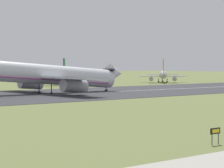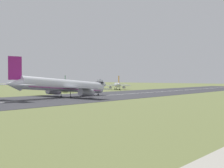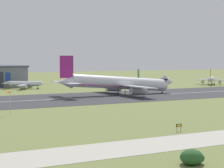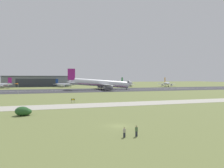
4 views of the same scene
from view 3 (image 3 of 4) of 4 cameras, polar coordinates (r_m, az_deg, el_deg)
ground_plane at (r=111.04m, az=4.34°, el=-4.66°), size 721.82×721.82×0.00m
runway_strip at (r=165.51m, az=-7.29°, el=-1.99°), size 481.82×48.61×0.06m
runway_centreline at (r=165.51m, az=-7.29°, el=-1.98°), size 433.64×0.70×0.01m
taxiway_road at (r=89.40m, az=14.11°, el=-6.72°), size 361.36×11.84×0.05m
airplane_landing at (r=182.37m, az=1.04°, el=0.09°), size 55.31×44.29×16.49m
airplane_parked_west at (r=223.77m, az=-11.36°, el=0.02°), size 20.62×21.68×8.25m
airplane_parked_centre at (r=260.22m, az=12.84°, el=0.60°), size 20.04×20.21×9.70m
airplane_parked_east at (r=234.87m, az=3.89°, el=0.33°), size 21.24×22.16×9.77m
shrub_clump at (r=65.87m, az=10.40°, el=-9.41°), size 4.06×3.72×2.32m
windsock_pole at (r=122.07m, az=-13.46°, el=-1.21°), size 2.09×1.90×6.66m
runway_sign at (r=93.77m, az=8.73°, el=-5.44°), size 1.41×0.13×1.66m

